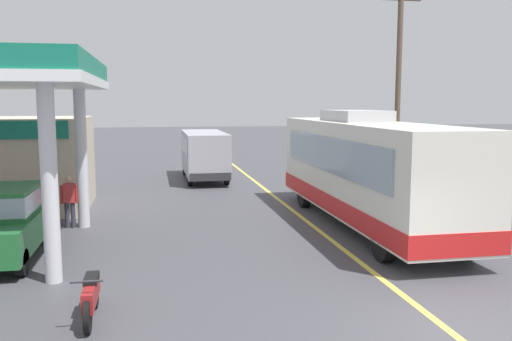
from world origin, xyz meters
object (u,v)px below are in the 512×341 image
Objects in this scene: coach_bus_main at (366,172)px; car_at_pump at (4,219)px; pedestrian_near_pump at (69,199)px; motorcycle_parked_forecourt at (91,296)px; minibus_opposing_lane at (204,151)px.

car_at_pump is at bearing -170.03° from coach_bus_main.
motorcycle_parked_forecourt is at bearing -79.18° from pedestrian_near_pump.
motorcycle_parked_forecourt is (-3.74, -17.60, -1.03)m from minibus_opposing_lane.
pedestrian_near_pump is at bearing 100.82° from motorcycle_parked_forecourt.
coach_bus_main is 6.65× the size of pedestrian_near_pump.
motorcycle_parked_forecourt is 1.08× the size of pedestrian_near_pump.
coach_bus_main is 9.46m from pedestrian_near_pump.
coach_bus_main is at bearing 9.97° from car_at_pump.
pedestrian_near_pump is (-5.20, -9.97, -0.54)m from minibus_opposing_lane.
car_at_pump is 5.16m from motorcycle_parked_forecourt.
minibus_opposing_lane is 11.25m from pedestrian_near_pump.
minibus_opposing_lane is at bearing 78.00° from motorcycle_parked_forecourt.
car_at_pump is at bearing 120.28° from motorcycle_parked_forecourt.
pedestrian_near_pump is (-9.33, 1.37, -0.79)m from coach_bus_main.
motorcycle_parked_forecourt is at bearing -102.00° from minibus_opposing_lane.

